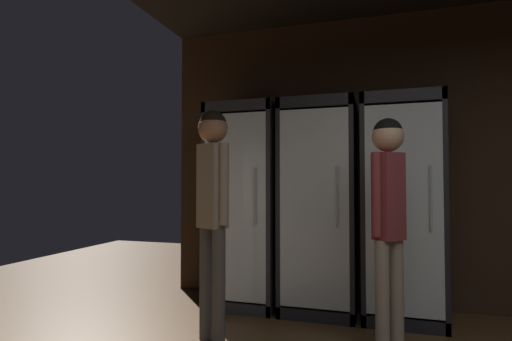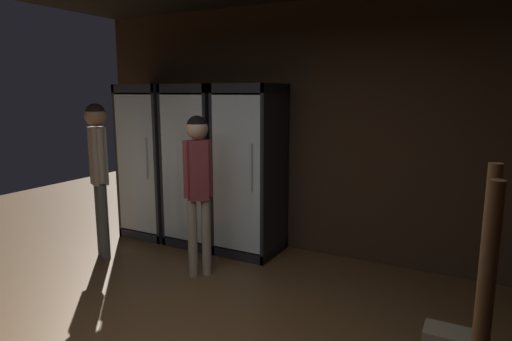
# 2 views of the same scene
# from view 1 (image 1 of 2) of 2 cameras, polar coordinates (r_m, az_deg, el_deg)

# --- Properties ---
(wall_back) EXTENTS (6.00, 0.06, 2.80)m
(wall_back) POSITION_cam_1_polar(r_m,az_deg,el_deg) (4.14, 29.54, 1.64)
(wall_back) COLOR #382619
(wall_back) RESTS_ON ground
(cooler_far_left) EXTENTS (0.66, 0.66, 1.92)m
(cooler_far_left) POSITION_cam_1_polar(r_m,az_deg,el_deg) (3.92, -1.28, -5.11)
(cooler_far_left) COLOR #2B2B30
(cooler_far_left) RESTS_ON ground
(cooler_left) EXTENTS (0.66, 0.66, 1.92)m
(cooler_left) POSITION_cam_1_polar(r_m,az_deg,el_deg) (3.75, 9.11, -5.28)
(cooler_left) COLOR black
(cooler_left) RESTS_ON ground
(cooler_center) EXTENTS (0.66, 0.66, 1.92)m
(cooler_center) POSITION_cam_1_polar(r_m,az_deg,el_deg) (3.72, 20.04, -5.26)
(cooler_center) COLOR black
(cooler_center) RESTS_ON ground
(shopper_near) EXTENTS (0.29, 0.23, 1.71)m
(shopper_near) POSITION_cam_1_polar(r_m,az_deg,el_deg) (2.99, -6.23, -3.00)
(shopper_near) COLOR #4C4C4C
(shopper_near) RESTS_ON ground
(shopper_far) EXTENTS (0.23, 0.23, 1.61)m
(shopper_far) POSITION_cam_1_polar(r_m,az_deg,el_deg) (2.84, 18.45, -4.35)
(shopper_far) COLOR gray
(shopper_far) RESTS_ON ground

